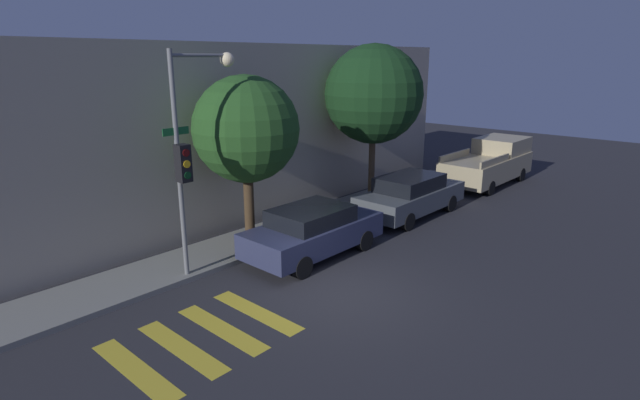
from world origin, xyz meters
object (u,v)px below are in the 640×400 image
sedan_near_corner (313,231)px  pickup_truck (490,162)px  tree_midblock (374,95)px  sedan_middle (410,195)px  tree_near_corner (246,130)px  traffic_light_pole (192,138)px

sedan_near_corner → pickup_truck: size_ratio=0.80×
sedan_near_corner → pickup_truck: pickup_truck is taller
sedan_near_corner → tree_midblock: (5.35, 1.94, 3.40)m
pickup_truck → tree_midblock: tree_midblock is taller
sedan_near_corner → pickup_truck: 11.63m
sedan_middle → tree_near_corner: (-5.76, 1.94, 2.73)m
sedan_near_corner → tree_near_corner: size_ratio=0.84×
sedan_middle → pickup_truck: (6.55, 0.00, 0.18)m
traffic_light_pole → tree_near_corner: (2.23, 0.67, -0.10)m
sedan_middle → tree_midblock: size_ratio=0.77×
sedan_middle → traffic_light_pole: bearing=171.0°
sedan_near_corner → tree_midblock: 6.63m
pickup_truck → sedan_near_corner: bearing=-180.0°
traffic_light_pole → tree_near_corner: traffic_light_pole is taller
traffic_light_pole → sedan_near_corner: size_ratio=1.34×
sedan_near_corner → tree_near_corner: (-0.68, 1.94, 2.74)m
tree_near_corner → traffic_light_pole: bearing=-163.3°
traffic_light_pole → sedan_near_corner: (2.91, -1.27, -2.83)m
traffic_light_pole → sedan_middle: traffic_light_pole is taller
sedan_near_corner → sedan_middle: sedan_middle is taller
pickup_truck → tree_near_corner: size_ratio=1.06×
traffic_light_pole → tree_midblock: tree_midblock is taller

